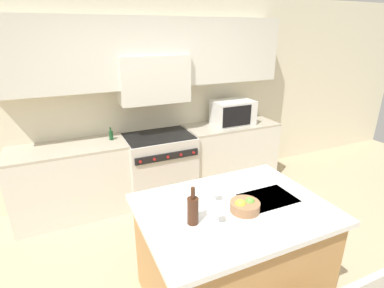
% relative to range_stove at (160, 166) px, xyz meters
% --- Properties ---
extents(ground_plane, '(10.00, 10.00, 0.00)m').
position_rel_range_stove_xyz_m(ground_plane, '(-0.00, -1.80, -0.46)').
color(ground_plane, tan).
extents(back_cabinetry, '(10.00, 0.46, 2.70)m').
position_rel_range_stove_xyz_m(back_cabinetry, '(-0.00, 0.27, 1.14)').
color(back_cabinetry, beige).
rests_on(back_cabinetry, ground_plane).
extents(back_counter, '(3.68, 0.62, 0.93)m').
position_rel_range_stove_xyz_m(back_counter, '(-0.00, 0.02, 0.00)').
color(back_counter, silver).
rests_on(back_counter, ground_plane).
extents(range_stove, '(0.91, 0.70, 0.92)m').
position_rel_range_stove_xyz_m(range_stove, '(0.00, 0.00, 0.00)').
color(range_stove, beige).
rests_on(range_stove, ground_plane).
extents(microwave, '(0.59, 0.41, 0.35)m').
position_rel_range_stove_xyz_m(microwave, '(1.16, 0.02, 0.64)').
color(microwave, silver).
rests_on(microwave, back_counter).
extents(kitchen_island, '(1.48, 1.10, 0.93)m').
position_rel_range_stove_xyz_m(kitchen_island, '(-0.01, -1.92, 0.01)').
color(kitchen_island, '#B7844C').
rests_on(kitchen_island, ground_plane).
extents(wine_bottle, '(0.08, 0.08, 0.29)m').
position_rel_range_stove_xyz_m(wine_bottle, '(-0.39, -1.98, 0.58)').
color(wine_bottle, '#422314').
rests_on(wine_bottle, kitchen_island).
extents(wine_glass_near, '(0.08, 0.08, 0.19)m').
position_rel_range_stove_xyz_m(wine_glass_near, '(-0.23, -2.06, 0.60)').
color(wine_glass_near, white).
rests_on(wine_glass_near, kitchen_island).
extents(wine_glass_far, '(0.08, 0.08, 0.19)m').
position_rel_range_stove_xyz_m(wine_glass_far, '(-0.11, -1.79, 0.60)').
color(wine_glass_far, white).
rests_on(wine_glass_far, kitchen_island).
extents(fruit_bowl, '(0.23, 0.23, 0.11)m').
position_rel_range_stove_xyz_m(fruit_bowl, '(0.03, -2.00, 0.51)').
color(fruit_bowl, '#996B47').
rests_on(fruit_bowl, kitchen_island).
extents(oil_bottle_on_counter, '(0.05, 0.05, 0.16)m').
position_rel_range_stove_xyz_m(oil_bottle_on_counter, '(-0.61, 0.07, 0.53)').
color(oil_bottle_on_counter, '#194723').
rests_on(oil_bottle_on_counter, back_counter).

